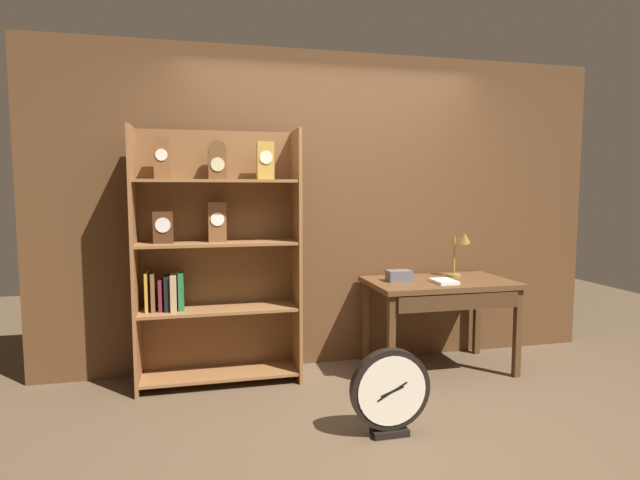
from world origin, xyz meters
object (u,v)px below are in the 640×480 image
object	(u,v)px
bookshelf	(214,256)
open_repair_manual	(444,281)
desk_lamp	(461,246)
toolbox_small	(399,276)
round_clock_large	(390,392)
workbench	(441,291)

from	to	relation	value
bookshelf	open_repair_manual	size ratio (longest dim) A/B	8.73
desk_lamp	toolbox_small	xyz separation A→B (m)	(-0.58, -0.07, -0.22)
bookshelf	open_repair_manual	bearing A→B (deg)	-8.48
open_repair_manual	round_clock_large	world-z (taller)	open_repair_manual
desk_lamp	open_repair_manual	world-z (taller)	desk_lamp
bookshelf	round_clock_large	size ratio (longest dim) A/B	3.60
workbench	toolbox_small	bearing A→B (deg)	169.74
workbench	open_repair_manual	size ratio (longest dim) A/B	5.25
open_repair_manual	round_clock_large	bearing A→B (deg)	-132.03
round_clock_large	bookshelf	bearing A→B (deg)	131.07
bookshelf	open_repair_manual	distance (m)	1.80
workbench	round_clock_large	world-z (taller)	workbench
workbench	round_clock_large	size ratio (longest dim) A/B	2.17
bookshelf	workbench	bearing A→B (deg)	-5.24
desk_lamp	bookshelf	bearing A→B (deg)	179.01
workbench	round_clock_large	xyz separation A→B (m)	(-0.80, -0.96, -0.38)
desk_lamp	open_repair_manual	size ratio (longest dim) A/B	1.82
bookshelf	desk_lamp	world-z (taller)	bookshelf
workbench	desk_lamp	distance (m)	0.45
bookshelf	workbench	xyz separation A→B (m)	(1.79, -0.16, -0.32)
workbench	open_repair_manual	world-z (taller)	open_repair_manual
toolbox_small	bookshelf	bearing A→B (deg)	175.95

